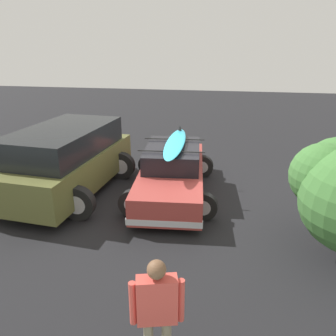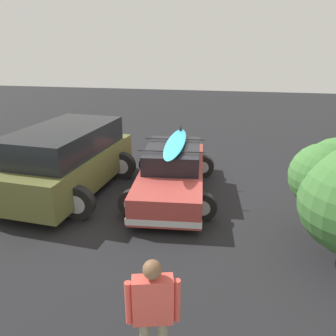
% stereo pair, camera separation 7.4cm
% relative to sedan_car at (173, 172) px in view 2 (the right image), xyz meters
% --- Properties ---
extents(ground_plane, '(44.00, 44.00, 0.02)m').
position_rel_sedan_car_xyz_m(ground_plane, '(-0.18, 0.46, -0.62)').
color(ground_plane, black).
rests_on(ground_plane, ground).
extents(sedan_car, '(2.47, 4.34, 1.55)m').
position_rel_sedan_car_xyz_m(sedan_car, '(0.00, 0.00, 0.00)').
color(sedan_car, '#9E3833').
rests_on(sedan_car, ground).
extents(suv_car, '(2.96, 4.48, 1.76)m').
position_rel_sedan_car_xyz_m(suv_car, '(2.73, 0.39, 0.30)').
color(suv_car, brown).
rests_on(suv_car, ground).
extents(person_bystander, '(0.59, 0.29, 1.57)m').
position_rel_sedan_car_xyz_m(person_bystander, '(-0.68, 5.04, 0.33)').
color(person_bystander, gray).
rests_on(person_bystander, ground).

